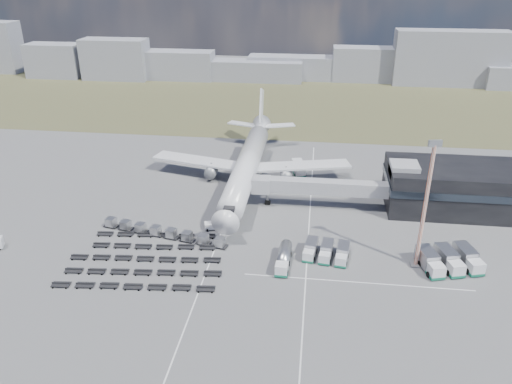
# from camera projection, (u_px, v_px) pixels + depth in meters

# --- Properties ---
(ground) EXTENTS (420.00, 420.00, 0.00)m
(ground) POSITION_uv_depth(u_px,v_px,m) (225.00, 249.00, 97.45)
(ground) COLOR #565659
(ground) RESTS_ON ground
(grass_strip) EXTENTS (420.00, 90.00, 0.01)m
(grass_strip) POSITION_uv_depth(u_px,v_px,m) (276.00, 102.00, 196.20)
(grass_strip) COLOR #444228
(grass_strip) RESTS_ON ground
(lane_markings) EXTENTS (47.12, 110.00, 0.01)m
(lane_markings) POSITION_uv_depth(u_px,v_px,m) (276.00, 244.00, 99.04)
(lane_markings) COLOR silver
(lane_markings) RESTS_ON ground
(terminal) EXTENTS (30.40, 16.40, 11.00)m
(terminal) POSITION_uv_depth(u_px,v_px,m) (454.00, 187.00, 111.31)
(terminal) COLOR black
(terminal) RESTS_ON ground
(jet_bridge) EXTENTS (30.30, 3.80, 7.05)m
(jet_bridge) POSITION_uv_depth(u_px,v_px,m) (311.00, 187.00, 111.83)
(jet_bridge) COLOR #939399
(jet_bridge) RESTS_ON ground
(airliner) EXTENTS (51.59, 64.53, 17.62)m
(airliner) POSITION_uv_depth(u_px,v_px,m) (248.00, 163.00, 124.27)
(airliner) COLOR silver
(airliner) RESTS_ON ground
(skyline) EXTENTS (293.08, 22.97, 23.96)m
(skyline) POSITION_uv_depth(u_px,v_px,m) (286.00, 62.00, 227.29)
(skyline) COLOR gray
(skyline) RESTS_ON ground
(fuel_tanker) EXTENTS (2.60, 9.13, 2.93)m
(fuel_tanker) POSITION_uv_depth(u_px,v_px,m) (284.00, 258.00, 91.77)
(fuel_tanker) COLOR silver
(fuel_tanker) RESTS_ON ground
(pushback_tug) EXTENTS (3.80, 2.83, 1.51)m
(pushback_tug) POSITION_uv_depth(u_px,v_px,m) (213.00, 226.00, 104.29)
(pushback_tug) COLOR silver
(pushback_tug) RESTS_ON ground
(catering_truck) EXTENTS (4.20, 7.13, 3.07)m
(catering_truck) POSITION_uv_depth(u_px,v_px,m) (298.00, 168.00, 130.56)
(catering_truck) COLOR silver
(catering_truck) RESTS_ON ground
(service_trucks_near) EXTENTS (9.00, 7.31, 2.49)m
(service_trucks_near) POSITION_uv_depth(u_px,v_px,m) (326.00, 251.00, 94.07)
(service_trucks_near) COLOR silver
(service_trucks_near) RESTS_ON ground
(service_trucks_far) EXTENTS (11.75, 10.02, 3.07)m
(service_trucks_far) POSITION_uv_depth(u_px,v_px,m) (449.00, 260.00, 90.84)
(service_trucks_far) COLOR silver
(service_trucks_far) RESTS_ON ground
(uld_row) EXTENTS (27.53, 7.49, 1.88)m
(uld_row) POSITION_uv_depth(u_px,v_px,m) (163.00, 232.00, 101.21)
(uld_row) COLOR black
(uld_row) RESTS_ON ground
(baggage_dollies) EXTENTS (30.24, 21.49, 0.76)m
(baggage_dollies) POSITION_uv_depth(u_px,v_px,m) (145.00, 259.00, 93.43)
(baggage_dollies) COLOR black
(baggage_dollies) RESTS_ON ground
(floodlight_mast) EXTENTS (2.33, 1.89, 24.44)m
(floodlight_mast) POSITION_uv_depth(u_px,v_px,m) (425.00, 206.00, 87.03)
(floodlight_mast) COLOR #C54A1F
(floodlight_mast) RESTS_ON ground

